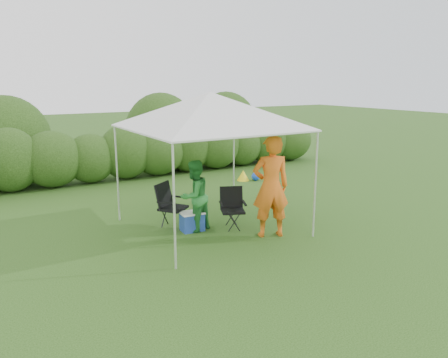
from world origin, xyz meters
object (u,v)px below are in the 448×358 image
chair_right (232,205)px  canopy (210,110)px  chair_left (169,202)px  man (271,187)px  cooler (192,221)px  woman (194,196)px

chair_right → canopy: bearing=-179.4°
chair_left → man: man is taller
chair_left → cooler: 0.65m
chair_left → man: size_ratio=0.47×
chair_right → cooler: size_ratio=1.73×
chair_left → man: 2.20m
chair_right → man: bearing=-43.3°
chair_left → woman: size_ratio=0.64×
canopy → chair_left: bearing=143.2°
cooler → woman: bearing=-20.4°
chair_left → woman: woman is taller
chair_right → man: (0.37, -0.84, 0.53)m
chair_left → cooler: bearing=-94.1°
canopy → woman: bearing=175.1°
chair_left → cooler: size_ratio=1.91×
canopy → chair_right: size_ratio=3.62×
man → cooler: 1.80m
chair_right → woman: size_ratio=0.58×
chair_right → chair_left: bearing=171.0°
man → cooler: bearing=-21.6°
man → cooler: size_ratio=4.10×
chair_right → woman: bearing=-171.6°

